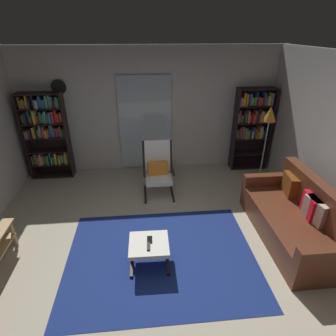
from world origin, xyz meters
The scene contains 13 objects.
ground_plane centered at (0.00, 0.00, 0.00)m, with size 7.02×7.02×0.00m, color #B4A992.
wall_back centered at (0.00, 2.90, 1.30)m, with size 5.60×0.06×2.60m, color beige.
glass_door_panel centered at (-0.10, 2.83, 1.05)m, with size 1.10×0.01×2.00m, color silver.
area_rug centered at (0.02, 0.04, 0.00)m, with size 2.62×2.01×0.01m, color navy.
bookshelf_near_tv centered at (-2.12, 2.67, 0.99)m, with size 0.84×0.30×1.78m.
bookshelf_near_sofa centered at (2.18, 2.67, 1.04)m, with size 0.79×0.30×1.79m.
leather_sofa centered at (2.08, 0.29, 0.32)m, with size 0.88×1.93×0.89m.
lounge_armchair centered at (0.09, 1.77, 0.53)m, with size 0.56×0.65×1.02m.
ottoman centered at (-0.15, -0.06, 0.30)m, with size 0.53×0.49×0.36m.
tv_remote centered at (-0.16, -0.14, 0.37)m, with size 0.04×0.14×0.02m, color black.
cell_phone centered at (-0.14, -0.01, 0.37)m, with size 0.07×0.14×0.01m, color black.
floor_lamp_by_shelf centered at (2.21, 1.95, 1.34)m, with size 0.24×0.24×1.59m.
wall_clock centered at (-1.76, 2.82, 1.85)m, with size 0.29×0.03×0.29m.
Camera 1 is at (-0.16, -2.80, 2.86)m, focal length 29.15 mm.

